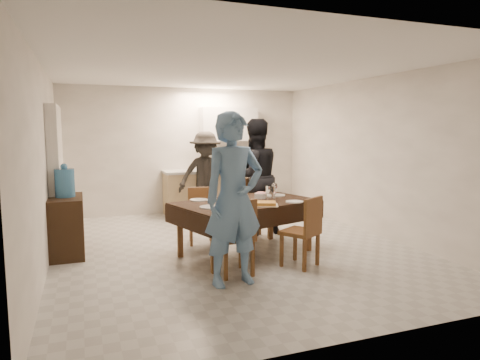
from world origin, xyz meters
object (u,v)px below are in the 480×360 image
Objects in this scene: dining_table at (246,204)px; wine_bottle at (241,191)px; water_pitcher at (270,193)px; savoury_tart at (263,204)px; person_near at (234,199)px; person_far at (254,177)px; console at (67,226)px; person_kitchen at (206,175)px; microwave at (248,162)px; water_jug at (65,183)px.

wine_bottle reaches higher than dining_table.
dining_table is 0.38m from water_pitcher.
person_near is (-0.65, -0.67, 0.20)m from savoury_tart.
savoury_tart is 0.20× the size of person_far.
person_kitchen reaches higher than console.
dining_table is 3.26m from microwave.
console reaches higher than savoury_tart.
console is 1.64× the size of microwave.
console is 0.46× the size of person_near.
console is 3.14× the size of wine_bottle.
savoury_tart is 0.20× the size of person_near.
console is 2.33× the size of savoury_tart.
microwave is at bearing 74.54° from water_pitcher.
console is at bearing 127.40° from person_near.
savoury_tart is at bearing 66.96° from person_far.
dining_table is 0.19m from wine_bottle.
person_far is at bearing 71.76° from microwave.
water_jug reaches higher than console.
dining_table is 1.13× the size of person_far.
savoury_tart is 0.22× the size of person_kitchen.
dining_table is 3.99× the size of microwave.
console is at bearing 0.00° from water_jug.
person_kitchen is at bearing 89.24° from savoury_tart.
dining_table is at bearing -45.00° from wine_bottle.
water_jug is at bearing 127.40° from person_near.
savoury_tart is (0.10, -0.38, 0.06)m from dining_table.
water_jug is at bearing -0.89° from person_far.
microwave reaches higher than savoury_tart.
microwave is 0.28× the size of person_far.
microwave is at bearing 31.78° from water_jug.
water_jug is at bearing 154.18° from savoury_tart.
dining_table is 5.54× the size of water_jug.
wine_bottle reaches higher than water_pitcher.
wine_bottle is at bearing 118.26° from dining_table.
water_pitcher is 0.42m from savoury_tart.
wine_bottle is 3.22m from microwave.
water_jug reaches higher than microwave.
wine_bottle is at bearing 165.96° from water_pitcher.
microwave is at bearing 23.02° from person_kitchen.
microwave is (1.10, 3.40, 0.29)m from savoury_tart.
person_kitchen reaches higher than dining_table.
person_kitchen is (2.50, 1.76, -0.16)m from water_jug.
water_pitcher is 3.19m from microwave.
wine_bottle is 0.47m from savoury_tart.
console is 2.48m from wine_bottle.
person_kitchen is (0.19, 2.52, -0.04)m from wine_bottle.
wine_bottle is at bearing -18.23° from console.
wine_bottle is 1.17m from person_far.
wine_bottle is 0.52× the size of microwave.
person_far is (1.10, 2.10, -0.01)m from person_near.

